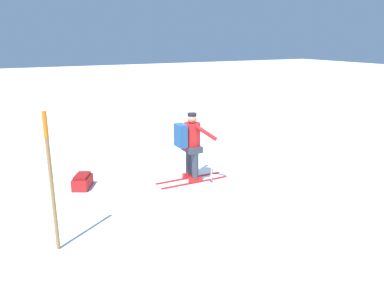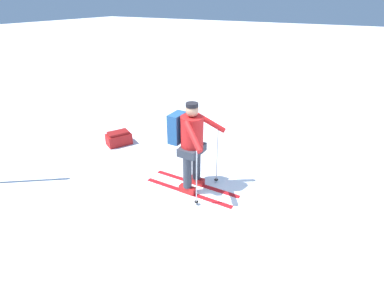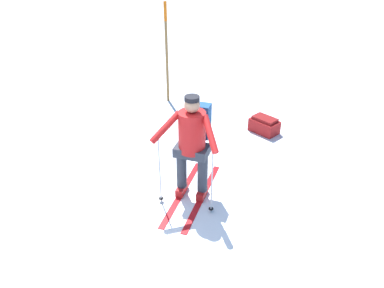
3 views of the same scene
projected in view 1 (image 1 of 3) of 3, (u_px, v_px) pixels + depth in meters
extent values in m
plane|color=white|center=(231.00, 181.00, 8.74)|extent=(80.00, 80.00, 0.00)
cube|color=red|center=(189.00, 178.00, 8.94)|extent=(1.71, 0.10, 0.01)
cube|color=red|center=(189.00, 175.00, 8.92)|extent=(0.30, 0.11, 0.12)
cylinder|color=#2D333D|center=(189.00, 160.00, 8.81)|extent=(0.15, 0.15, 0.66)
cube|color=red|center=(195.00, 182.00, 8.66)|extent=(1.71, 0.10, 0.01)
cube|color=red|center=(195.00, 180.00, 8.64)|extent=(0.30, 0.11, 0.12)
cylinder|color=#2D333D|center=(195.00, 164.00, 8.54)|extent=(0.15, 0.15, 0.66)
cube|color=#2D333D|center=(192.00, 148.00, 8.59)|extent=(0.33, 0.47, 0.14)
cylinder|color=red|center=(192.00, 136.00, 8.51)|extent=(0.38, 0.38, 0.60)
sphere|color=tan|center=(192.00, 118.00, 8.40)|extent=(0.21, 0.21, 0.21)
cylinder|color=black|center=(192.00, 114.00, 8.37)|extent=(0.20, 0.20, 0.06)
cube|color=navy|center=(181.00, 135.00, 8.37)|extent=(0.19, 0.35, 0.51)
cylinder|color=#B2B7BC|center=(196.00, 152.00, 9.11)|extent=(0.02, 0.02, 1.12)
cylinder|color=black|center=(196.00, 171.00, 9.24)|extent=(0.07, 0.07, 0.01)
cylinder|color=red|center=(193.00, 127.00, 8.82)|extent=(0.47, 0.36, 0.37)
cylinder|color=#B2B7BC|center=(212.00, 160.00, 8.46)|extent=(0.02, 0.02, 1.12)
cylinder|color=black|center=(211.00, 181.00, 8.59)|extent=(0.07, 0.07, 0.01)
cylinder|color=red|center=(206.00, 133.00, 8.30)|extent=(0.48, 0.36, 0.37)
cube|color=maroon|center=(82.00, 182.00, 8.33)|extent=(0.56, 0.64, 0.26)
cube|color=maroon|center=(82.00, 176.00, 8.28)|extent=(0.46, 0.53, 0.06)
cylinder|color=olive|center=(52.00, 184.00, 5.64)|extent=(0.06, 0.06, 2.22)
cylinder|color=orange|center=(45.00, 125.00, 5.39)|extent=(0.07, 0.07, 0.40)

